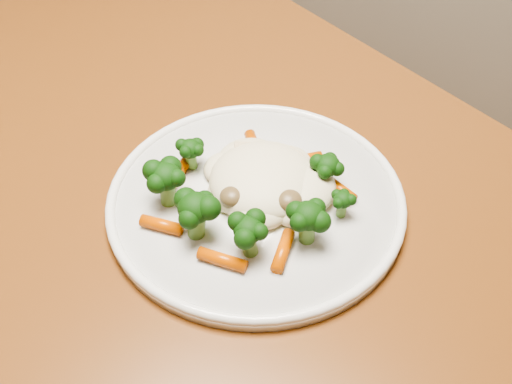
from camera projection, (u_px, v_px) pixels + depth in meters
The scene contains 3 objects.
dining_table at pixel (188, 276), 0.72m from camera, with size 1.26×1.05×0.75m.
plate at pixel (256, 202), 0.64m from camera, with size 0.29×0.29×0.01m, color white.
meal at pixel (254, 186), 0.61m from camera, with size 0.19×0.18×0.05m.
Camera 1 is at (0.42, 0.00, 1.21)m, focal length 45.00 mm.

